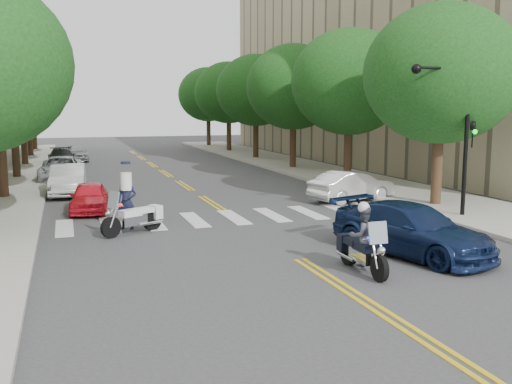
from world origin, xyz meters
name	(u,v)px	position (x,y,z in m)	size (l,w,h in m)	color
ground	(300,260)	(0.00, 0.00, 0.00)	(140.00, 140.00, 0.00)	#38383A
sidewalk_left	(4,178)	(-9.50, 22.00, 0.07)	(5.00, 60.00, 0.15)	#9E9991
sidewalk_right	(302,167)	(9.50, 22.00, 0.07)	(5.00, 60.00, 0.15)	#9E9991
building_right	(469,24)	(26.00, 26.00, 11.00)	(26.00, 44.00, 22.00)	tan
tree_l_2	(11,84)	(-8.80, 22.00, 5.55)	(6.40, 6.40, 8.45)	#382316
tree_l_3	(21,88)	(-8.80, 30.00, 5.55)	(6.40, 6.40, 8.45)	#382316
tree_l_4	(27,91)	(-8.80, 38.00, 5.55)	(6.40, 6.40, 8.45)	#382316
tree_l_5	(32,93)	(-8.80, 46.00, 5.55)	(6.40, 6.40, 8.45)	#382316
tree_r_0	(441,74)	(8.80, 6.00, 5.55)	(6.40, 6.40, 8.45)	#382316
tree_r_1	(349,82)	(8.80, 14.00, 5.55)	(6.40, 6.40, 8.45)	#382316
tree_r_2	(293,87)	(8.80, 22.00, 5.55)	(6.40, 6.40, 8.45)	#382316
tree_r_3	(256,90)	(8.80, 30.00, 5.55)	(6.40, 6.40, 8.45)	#382316
tree_r_4	(229,93)	(8.80, 38.00, 5.55)	(6.40, 6.40, 8.45)	#382316
tree_r_5	(208,94)	(8.80, 46.00, 5.55)	(6.40, 6.40, 8.45)	#382316
traffic_signal_pole	(457,120)	(7.72, 3.50, 3.72)	(2.82, 0.42, 6.00)	black
motorcycle_police	(362,241)	(1.04, -1.59, 0.82)	(0.76, 2.26, 1.84)	black
motorcycle_parked	(137,217)	(-3.85, 4.90, 0.53)	(2.17, 1.38, 1.52)	black
officer_standing	(127,202)	(-4.11, 5.66, 0.95)	(0.69, 0.45, 1.90)	#161932
convertible	(352,186)	(6.14, 8.50, 0.69)	(1.46, 4.18, 1.38)	silver
sedan_blue	(412,230)	(3.26, -0.50, 0.73)	(2.05, 5.03, 1.46)	#101E44
parked_car_a	(89,197)	(-5.20, 9.50, 0.61)	(1.43, 3.55, 1.21)	red
parked_car_b	(68,180)	(-5.97, 14.50, 0.73)	(1.55, 4.45, 1.47)	silver
parked_car_c	(61,169)	(-6.30, 20.26, 0.70)	(2.33, 5.04, 1.40)	#B7BAC0
parked_car_d	(61,158)	(-6.30, 28.50, 0.65)	(1.82, 4.48, 1.30)	black
parked_car_e	(76,153)	(-5.20, 32.55, 0.66)	(1.56, 3.87, 1.32)	gray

